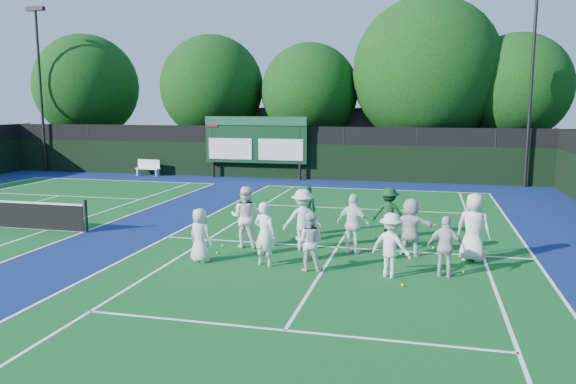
# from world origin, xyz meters

# --- Properties ---
(ground) EXTENTS (120.00, 120.00, 0.00)m
(ground) POSITION_xyz_m (0.00, 0.00, 0.00)
(ground) COLOR #163B10
(ground) RESTS_ON ground
(court_apron) EXTENTS (34.00, 32.00, 0.01)m
(court_apron) POSITION_xyz_m (-6.00, 1.00, 0.00)
(court_apron) COLOR navy
(court_apron) RESTS_ON ground
(near_court) EXTENTS (11.05, 23.85, 0.01)m
(near_court) POSITION_xyz_m (0.00, 1.00, 0.01)
(near_court) COLOR #115520
(near_court) RESTS_ON ground
(back_fence) EXTENTS (34.00, 0.08, 3.00)m
(back_fence) POSITION_xyz_m (-6.00, 16.00, 1.36)
(back_fence) COLOR black
(back_fence) RESTS_ON ground
(scoreboard) EXTENTS (6.00, 0.21, 3.55)m
(scoreboard) POSITION_xyz_m (-7.01, 15.59, 2.19)
(scoreboard) COLOR black
(scoreboard) RESTS_ON ground
(clubhouse) EXTENTS (18.00, 6.00, 4.00)m
(clubhouse) POSITION_xyz_m (-2.00, 24.00, 2.00)
(clubhouse) COLOR #5D5D62
(clubhouse) RESTS_ON ground
(light_pole_left) EXTENTS (1.20, 0.30, 10.12)m
(light_pole_left) POSITION_xyz_m (-21.00, 15.70, 6.30)
(light_pole_left) COLOR black
(light_pole_left) RESTS_ON ground
(light_pole_right) EXTENTS (1.20, 0.30, 10.12)m
(light_pole_right) POSITION_xyz_m (7.50, 15.70, 6.30)
(light_pole_right) COLOR black
(light_pole_right) RESTS_ON ground
(bench) EXTENTS (1.56, 0.58, 0.96)m
(bench) POSITION_xyz_m (-13.66, 15.37, 0.52)
(bench) COLOR white
(bench) RESTS_ON ground
(tree_a) EXTENTS (7.02, 7.02, 8.95)m
(tree_a) POSITION_xyz_m (-20.12, 19.58, 5.25)
(tree_a) COLOR #311E0D
(tree_a) RESTS_ON ground
(tree_b) EXTENTS (6.62, 6.62, 8.65)m
(tree_b) POSITION_xyz_m (-10.97, 19.58, 5.17)
(tree_b) COLOR #311E0D
(tree_b) RESTS_ON ground
(tree_c) EXTENTS (6.00, 6.00, 8.00)m
(tree_c) POSITION_xyz_m (-4.51, 19.58, 4.84)
(tree_c) COLOR #311E0D
(tree_c) RESTS_ON ground
(tree_d) EXTENTS (8.73, 8.73, 10.47)m
(tree_d) POSITION_xyz_m (2.51, 19.58, 5.89)
(tree_d) COLOR #311E0D
(tree_d) RESTS_ON ground
(tree_e) EXTENTS (6.09, 6.09, 8.25)m
(tree_e) POSITION_xyz_m (7.51, 19.58, 5.04)
(tree_e) COLOR #311E0D
(tree_e) RESTS_ON ground
(tennis_ball_0) EXTENTS (0.07, 0.07, 0.07)m
(tennis_ball_0) POSITION_xyz_m (-3.21, -0.52, 0.03)
(tennis_ball_0) COLOR #D2E91B
(tennis_ball_0) RESTS_ON ground
(tennis_ball_1) EXTENTS (0.07, 0.07, 0.07)m
(tennis_ball_1) POSITION_xyz_m (2.77, 1.52, 0.03)
(tennis_ball_1) COLOR #D2E91B
(tennis_ball_1) RESTS_ON ground
(tennis_ball_2) EXTENTS (0.07, 0.07, 0.07)m
(tennis_ball_2) POSITION_xyz_m (2.04, -2.21, 0.03)
(tennis_ball_2) COLOR #D2E91B
(tennis_ball_2) RESTS_ON ground
(tennis_ball_3) EXTENTS (0.07, 0.07, 0.07)m
(tennis_ball_3) POSITION_xyz_m (-3.36, 0.33, 0.03)
(tennis_ball_3) COLOR #D2E91B
(tennis_ball_3) RESTS_ON ground
(tennis_ball_4) EXTENTS (0.07, 0.07, 0.07)m
(tennis_ball_4) POSITION_xyz_m (1.80, 3.85, 0.03)
(tennis_ball_4) COLOR #D2E91B
(tennis_ball_4) RESTS_ON ground
(tennis_ball_5) EXTENTS (0.07, 0.07, 0.07)m
(tennis_ball_5) POSITION_xyz_m (3.48, -0.77, 0.03)
(tennis_ball_5) COLOR #D2E91B
(tennis_ball_5) RESTS_ON ground
(player_front_0) EXTENTS (0.84, 0.70, 1.47)m
(player_front_0) POSITION_xyz_m (-3.36, -1.38, 0.73)
(player_front_0) COLOR silver
(player_front_0) RESTS_ON ground
(player_front_1) EXTENTS (0.72, 0.58, 1.71)m
(player_front_1) POSITION_xyz_m (-1.57, -1.32, 0.86)
(player_front_1) COLOR white
(player_front_1) RESTS_ON ground
(player_front_2) EXTENTS (0.75, 0.59, 1.52)m
(player_front_2) POSITION_xyz_m (-0.34, -1.48, 0.76)
(player_front_2) COLOR silver
(player_front_2) RESTS_ON ground
(player_front_3) EXTENTS (1.19, 0.96, 1.60)m
(player_front_3) POSITION_xyz_m (1.71, -1.52, 0.80)
(player_front_3) COLOR white
(player_front_3) RESTS_ON ground
(player_front_4) EXTENTS (0.95, 0.53, 1.53)m
(player_front_4) POSITION_xyz_m (3.01, -1.20, 0.76)
(player_front_4) COLOR silver
(player_front_4) RESTS_ON ground
(player_back_0) EXTENTS (0.89, 0.70, 1.83)m
(player_back_0) POSITION_xyz_m (-2.67, 0.43, 0.92)
(player_back_0) COLOR white
(player_back_0) RESTS_ON ground
(player_back_1) EXTENTS (1.31, 1.00, 1.78)m
(player_back_1) POSITION_xyz_m (-0.96, 0.57, 0.89)
(player_back_1) COLOR white
(player_back_1) RESTS_ON ground
(player_back_2) EXTENTS (1.09, 0.71, 1.72)m
(player_back_2) POSITION_xyz_m (0.53, 0.45, 0.86)
(player_back_2) COLOR white
(player_back_2) RESTS_ON ground
(player_back_3) EXTENTS (1.57, 0.67, 1.64)m
(player_back_3) POSITION_xyz_m (2.12, 0.64, 0.82)
(player_back_3) COLOR silver
(player_back_3) RESTS_ON ground
(player_back_4) EXTENTS (1.05, 0.85, 1.86)m
(player_back_4) POSITION_xyz_m (3.78, 0.47, 0.93)
(player_back_4) COLOR white
(player_back_4) RESTS_ON ground
(coach_left) EXTENTS (0.68, 0.52, 1.65)m
(coach_left) POSITION_xyz_m (-1.23, 2.40, 0.82)
(coach_left) COLOR #103D1E
(coach_left) RESTS_ON ground
(coach_right) EXTENTS (1.06, 0.62, 1.64)m
(coach_right) POSITION_xyz_m (1.40, 2.51, 0.82)
(coach_right) COLOR #103B1F
(coach_right) RESTS_ON ground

